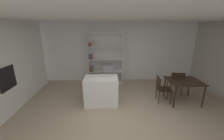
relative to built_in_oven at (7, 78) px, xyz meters
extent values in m
plane|color=tan|center=(2.94, -0.56, -1.07)|extent=(10.06, 10.06, 0.00)
cube|color=white|center=(2.94, -0.56, 1.52)|extent=(7.31, 6.37, 0.06)
cube|color=silver|center=(2.94, 2.59, 0.21)|extent=(7.31, 0.06, 2.55)
cube|color=black|center=(0.00, 0.00, 0.00)|extent=(0.04, 0.59, 0.61)
cylinder|color=#B7BABC|center=(-0.03, 0.00, 0.25)|extent=(0.02, 0.47, 0.02)
cube|color=white|center=(2.44, 0.47, -0.62)|extent=(1.02, 0.64, 0.89)
cube|color=white|center=(1.85, 2.21, 0.01)|extent=(0.02, 0.36, 2.14)
cube|color=white|center=(3.29, 2.21, 0.01)|extent=(0.02, 0.36, 2.14)
cube|color=white|center=(2.57, 2.21, 1.07)|extent=(1.46, 0.36, 0.02)
cube|color=white|center=(2.57, 2.21, -1.06)|extent=(1.46, 0.36, 0.02)
cube|color=white|center=(2.57, 2.21, -0.52)|extent=(1.42, 0.36, 0.02)
cube|color=white|center=(2.57, 2.21, 0.01)|extent=(1.42, 0.36, 0.02)
cube|color=white|center=(2.57, 2.21, 0.53)|extent=(1.42, 0.36, 0.02)
cube|color=orange|center=(2.02, 2.21, -0.92)|extent=(0.03, 0.30, 0.26)
cube|color=silver|center=(2.08, 2.21, -0.96)|extent=(0.06, 0.30, 0.18)
cube|color=#38383D|center=(2.16, 2.21, -0.96)|extent=(0.05, 0.30, 0.17)
cube|color=#38383D|center=(2.22, 2.21, -0.96)|extent=(0.06, 0.30, 0.17)
cube|color=red|center=(1.93, 2.21, -0.42)|extent=(0.05, 0.30, 0.19)
cube|color=#338E4C|center=(2.00, 2.21, -0.43)|extent=(0.05, 0.30, 0.17)
cube|color=#2D6BAD|center=(1.92, 2.21, 0.11)|extent=(0.04, 0.30, 0.19)
cube|color=red|center=(1.99, 2.21, 0.11)|extent=(0.04, 0.30, 0.18)
cube|color=red|center=(1.91, 2.21, 0.62)|extent=(0.03, 0.30, 0.15)
cube|color=#8E4793|center=(1.95, 2.21, 0.61)|extent=(0.04, 0.30, 0.14)
cube|color=gold|center=(2.01, 2.21, 0.64)|extent=(0.03, 0.30, 0.21)
cube|color=#B7BABC|center=(2.67, 2.21, -0.38)|extent=(0.44, 0.32, 0.26)
cube|color=black|center=(5.07, 0.51, -0.35)|extent=(1.00, 0.87, 0.03)
cylinder|color=black|center=(4.63, 0.14, -0.72)|extent=(0.04, 0.04, 0.70)
cylinder|color=black|center=(5.51, 0.14, -0.72)|extent=(0.04, 0.04, 0.70)
cylinder|color=black|center=(4.63, 0.89, -0.72)|extent=(0.04, 0.04, 0.70)
cylinder|color=black|center=(5.51, 0.89, -0.72)|extent=(0.04, 0.04, 0.70)
cube|color=black|center=(4.45, 0.51, -0.62)|extent=(0.47, 0.47, 0.03)
cube|color=black|center=(4.25, 0.53, -0.41)|extent=(0.08, 0.42, 0.39)
cylinder|color=black|center=(4.61, 0.31, -0.85)|extent=(0.03, 0.03, 0.44)
cylinder|color=black|center=(4.66, 0.67, -0.85)|extent=(0.03, 0.03, 0.44)
cylinder|color=black|center=(4.25, 0.35, -0.85)|extent=(0.03, 0.03, 0.44)
cylinder|color=black|center=(4.29, 0.71, -0.85)|extent=(0.03, 0.03, 0.44)
cube|color=black|center=(5.07, 1.07, -0.60)|extent=(0.50, 0.50, 0.03)
cube|color=black|center=(5.05, 0.86, -0.39)|extent=(0.45, 0.09, 0.40)
cylinder|color=black|center=(5.29, 1.23, -0.84)|extent=(0.03, 0.03, 0.45)
cylinder|color=black|center=(4.91, 1.28, -0.84)|extent=(0.03, 0.03, 0.45)
cylinder|color=black|center=(5.24, 0.85, -0.84)|extent=(0.03, 0.03, 0.45)
cylinder|color=black|center=(4.86, 0.90, -0.84)|extent=(0.03, 0.03, 0.45)
camera|label=1|loc=(2.64, -3.49, 1.27)|focal=22.16mm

